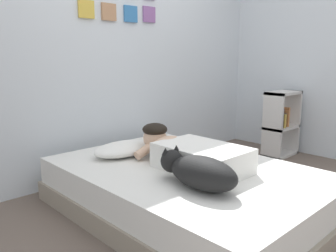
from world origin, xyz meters
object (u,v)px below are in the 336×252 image
cell_phone (181,161)px  person_lying (188,152)px  bed (186,190)px  pillow (123,149)px  coffee_cup (175,147)px  bookshelf (281,123)px  dog (199,171)px

cell_phone → person_lying: bearing=-111.0°
bed → person_lying: person_lying is taller
pillow → coffee_cup: (0.39, -0.21, -0.02)m
bookshelf → cell_phone: bearing=-174.9°
bed → bookshelf: (1.89, 0.29, 0.21)m
bookshelf → coffee_cup: bearing=177.3°
bookshelf → dog: bearing=-163.9°
dog → person_lying: bearing=52.4°
coffee_cup → person_lying: bearing=-121.1°
pillow → cell_phone: 0.50m
person_lying → cell_phone: 0.15m
pillow → bookshelf: bookshelf is taller
coffee_cup → bookshelf: bearing=-2.7°
pillow → coffee_cup: 0.44m
coffee_cup → bookshelf: 1.65m
dog → bookshelf: bearing=16.1°
coffee_cup → cell_phone: bearing=-125.1°
dog → cell_phone: (0.30, 0.45, -0.10)m
pillow → coffee_cup: size_ratio=4.16×
dog → coffee_cup: dog is taller
person_lying → dog: 0.43m
bed → pillow: size_ratio=3.85×
bed → coffee_cup: coffee_cup is taller
bed → person_lying: bearing=33.1°
pillow → dog: (-0.09, -0.89, 0.05)m
pillow → dog: 0.90m
person_lying → coffee_cup: (0.21, 0.35, -0.07)m
cell_phone → bed: bearing=-119.9°
person_lying → bookshelf: bookshelf is taller
pillow → dog: bearing=-95.6°
pillow → cell_phone: size_ratio=3.71×
dog → coffee_cup: (0.47, 0.69, -0.07)m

